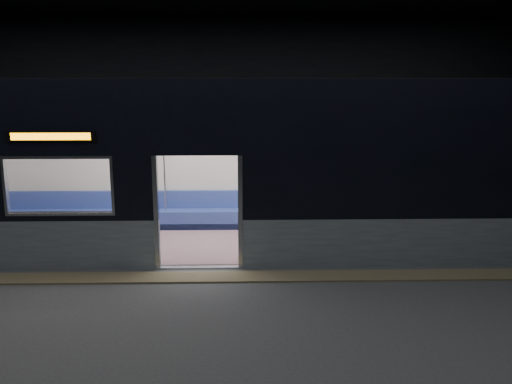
{
  "coord_description": "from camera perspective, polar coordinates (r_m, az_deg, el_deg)",
  "views": [
    {
      "loc": [
        0.79,
        -8.23,
        3.36
      ],
      "look_at": [
        1.05,
        2.3,
        1.13
      ],
      "focal_mm": 38.0,
      "sensor_mm": 36.0,
      "label": 1
    }
  ],
  "objects": [
    {
      "name": "station_floor",
      "position": [
        8.93,
        -6.48,
        -10.28
      ],
      "size": [
        24.0,
        14.0,
        0.01
      ],
      "primitive_type": "cube",
      "color": "#47494C",
      "rests_on": "ground"
    },
    {
      "name": "station_envelope",
      "position": [
        8.28,
        -7.1,
        13.96
      ],
      "size": [
        24.0,
        14.0,
        5.0
      ],
      "color": "black",
      "rests_on": "station_floor"
    },
    {
      "name": "tactile_strip",
      "position": [
        9.43,
        -6.19,
        -8.9
      ],
      "size": [
        22.8,
        0.5,
        0.03
      ],
      "primitive_type": "cube",
      "color": "#8C7F59",
      "rests_on": "station_floor"
    },
    {
      "name": "metro_car",
      "position": [
        10.91,
        -5.56,
        3.91
      ],
      "size": [
        18.0,
        3.04,
        3.35
      ],
      "color": "#92A4AF",
      "rests_on": "station_floor"
    },
    {
      "name": "passenger",
      "position": [
        12.27,
        9.34,
        -0.29
      ],
      "size": [
        0.42,
        0.69,
        1.36
      ],
      "rotation": [
        0.0,
        0.0,
        -0.13
      ],
      "color": "black",
      "rests_on": "metro_car"
    },
    {
      "name": "handbag",
      "position": [
        12.08,
        9.45,
        -1.06
      ],
      "size": [
        0.33,
        0.31,
        0.14
      ],
      "primitive_type": "cube",
      "rotation": [
        0.0,
        0.0,
        -0.34
      ],
      "color": "black",
      "rests_on": "passenger"
    },
    {
      "name": "transit_map",
      "position": [
        12.35,
        6.66,
        3.11
      ],
      "size": [
        1.02,
        0.03,
        0.66
      ],
      "primitive_type": "cube",
      "color": "white",
      "rests_on": "metro_car"
    }
  ]
}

